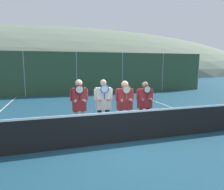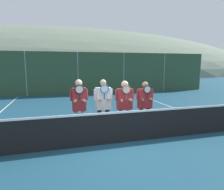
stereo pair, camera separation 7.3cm
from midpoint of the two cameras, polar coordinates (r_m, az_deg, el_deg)
ground_plane at (r=6.07m, az=1.79°, el=-13.55°), size 120.00×120.00×0.00m
hill_distant at (r=57.72m, az=-14.16°, el=6.19°), size 115.12×63.96×22.39m
clubhouse_building at (r=23.73m, az=-8.09°, el=6.98°), size 25.00×5.50×3.18m
fence_back at (r=15.62m, az=-9.56°, el=6.12°), size 22.36×0.06×3.24m
tennis_net at (r=5.90m, az=1.81°, el=-9.14°), size 11.66×0.09×1.05m
court_line_right_sideline at (r=10.56m, az=19.65°, el=-4.35°), size 0.05×16.00×0.01m
player_leftmost at (r=6.23m, az=-9.03°, el=-2.59°), size 0.55×0.34×1.85m
player_center_left at (r=6.36m, az=-2.16°, el=-2.36°), size 0.61×0.34×1.84m
player_center_right at (r=6.48m, az=3.93°, el=-2.20°), size 0.62×0.34×1.79m
player_rightmost at (r=6.88m, az=9.66°, el=-2.07°), size 0.61×0.34×1.73m
car_left_of_center at (r=18.65m, az=-15.71°, el=4.19°), size 4.33×2.08×1.83m
car_center at (r=19.45m, az=-0.40°, el=4.54°), size 4.59×1.95×1.71m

